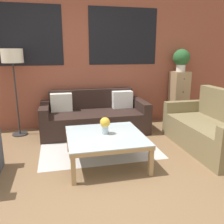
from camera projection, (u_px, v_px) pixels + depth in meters
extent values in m
plane|color=brown|center=(99.00, 186.00, 2.74)|extent=(16.00, 16.00, 0.00)
cube|color=brown|center=(76.00, 57.00, 4.69)|extent=(8.40, 0.08, 2.80)
cube|color=black|center=(24.00, 35.00, 4.34)|extent=(1.40, 0.01, 1.10)
cube|color=black|center=(123.00, 36.00, 4.75)|extent=(1.40, 0.01, 1.10)
cube|color=#BCB7B2|center=(98.00, 146.00, 3.91)|extent=(1.84, 1.42, 0.00)
cube|color=black|center=(95.00, 123.00, 4.46)|extent=(1.66, 0.72, 0.40)
cube|color=black|center=(92.00, 108.00, 4.83)|extent=(1.66, 0.16, 0.78)
cube|color=black|center=(45.00, 121.00, 4.31)|extent=(0.16, 0.88, 0.58)
cube|color=black|center=(140.00, 115.00, 4.72)|extent=(0.16, 0.88, 0.58)
cube|color=silver|center=(61.00, 102.00, 4.50)|extent=(0.40, 0.16, 0.34)
cube|color=white|center=(122.00, 100.00, 4.77)|extent=(0.40, 0.16, 0.34)
cube|color=olive|center=(203.00, 136.00, 3.76)|extent=(0.64, 1.36, 0.42)
cube|color=olive|center=(184.00, 117.00, 4.45)|extent=(0.80, 0.14, 0.62)
cube|color=silver|center=(105.00, 135.00, 3.24)|extent=(1.03, 1.03, 0.01)
cube|color=tan|center=(114.00, 152.00, 2.78)|extent=(1.03, 0.05, 0.05)
cube|color=tan|center=(99.00, 127.00, 3.71)|extent=(1.03, 0.05, 0.05)
cube|color=tan|center=(69.00, 140.00, 3.14)|extent=(0.05, 1.03, 0.05)
cube|color=tan|center=(139.00, 135.00, 3.35)|extent=(0.05, 1.03, 0.05)
cube|color=tan|center=(73.00, 169.00, 2.73)|extent=(0.06, 0.05, 0.39)
cube|color=tan|center=(151.00, 161.00, 2.94)|extent=(0.05, 0.05, 0.39)
cube|color=tan|center=(69.00, 140.00, 3.64)|extent=(0.06, 0.06, 0.39)
cube|color=tan|center=(128.00, 135.00, 3.85)|extent=(0.05, 0.06, 0.39)
cylinder|color=#2D2D2D|center=(20.00, 134.00, 4.44)|extent=(0.28, 0.28, 0.02)
cylinder|color=#2D2D2D|center=(17.00, 99.00, 4.27)|extent=(0.03, 0.03, 1.30)
cylinder|color=beige|center=(12.00, 56.00, 4.08)|extent=(0.37, 0.37, 0.24)
cube|color=tan|center=(179.00, 97.00, 5.14)|extent=(0.34, 0.35, 1.10)
sphere|color=#38332D|center=(184.00, 79.00, 4.87)|extent=(0.02, 0.02, 0.02)
sphere|color=#38332D|center=(183.00, 92.00, 4.94)|extent=(0.02, 0.02, 0.02)
sphere|color=#38332D|center=(182.00, 105.00, 5.00)|extent=(0.02, 0.02, 0.02)
sphere|color=#38332D|center=(181.00, 117.00, 5.07)|extent=(0.02, 0.02, 0.02)
cylinder|color=silver|center=(181.00, 68.00, 4.98)|extent=(0.19, 0.19, 0.14)
sphere|color=#285B2D|center=(181.00, 58.00, 4.93)|extent=(0.35, 0.35, 0.35)
cylinder|color=#ADBCC6|center=(105.00, 130.00, 3.26)|extent=(0.09, 0.09, 0.12)
sphere|color=gold|center=(105.00, 122.00, 3.24)|extent=(0.14, 0.14, 0.14)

